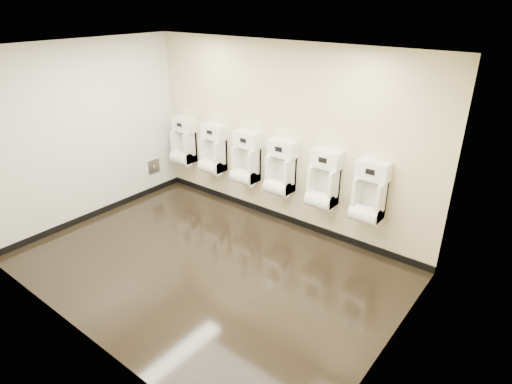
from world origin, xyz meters
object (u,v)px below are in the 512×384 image
urinal_2 (246,162)px  urinal_4 (323,184)px  urinal_3 (280,172)px  urinal_5 (369,197)px  access_panel (154,166)px  urinal_0 (183,144)px  urinal_1 (213,153)px

urinal_2 → urinal_4: same height
urinal_3 → urinal_5: 1.45m
access_panel → urinal_0: 0.69m
urinal_4 → urinal_2: bearing=180.0°
urinal_2 → access_panel: bearing=-167.9°
urinal_3 → urinal_4: size_ratio=1.00×
urinal_0 → urinal_2: (1.47, 0.00, 0.00)m
urinal_0 → urinal_5: 3.60m
urinal_1 → urinal_3: size_ratio=1.00×
urinal_1 → urinal_4: (2.17, 0.00, 0.00)m
urinal_0 → urinal_3: 2.15m
access_panel → urinal_3: urinal_3 is taller
access_panel → urinal_0: size_ratio=0.30×
urinal_0 → urinal_2: size_ratio=1.00×
access_panel → urinal_2: size_ratio=0.30×
urinal_0 → urinal_3: (2.15, 0.00, 0.00)m
access_panel → urinal_2: urinal_2 is taller
urinal_2 → urinal_4: (1.44, 0.00, 0.00)m
urinal_1 → urinal_2: size_ratio=1.00×
access_panel → urinal_0: urinal_0 is taller
access_panel → urinal_0: bearing=44.6°
urinal_1 → urinal_3: (1.42, 0.00, 0.00)m
urinal_0 → urinal_4: (2.90, 0.00, 0.00)m
urinal_3 → urinal_4: same height
access_panel → urinal_2: bearing=12.1°
urinal_4 → urinal_1: bearing=180.0°
urinal_2 → urinal_1: bearing=180.0°
urinal_3 → urinal_5: bearing=0.0°
urinal_3 → urinal_4: 0.75m
urinal_2 → urinal_4: bearing=0.0°
urinal_1 → urinal_4: bearing=0.0°
access_panel → urinal_1: urinal_1 is taller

